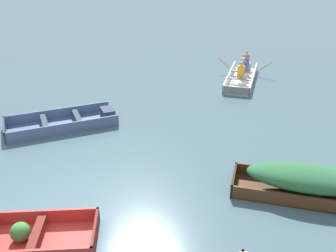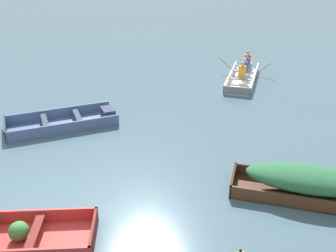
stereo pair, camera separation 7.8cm
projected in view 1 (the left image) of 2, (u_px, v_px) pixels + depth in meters
ground_plane at (54, 215)px, 7.51m from camera, size 80.00×80.00×0.00m
dinghy_red_foreground at (3, 238)px, 6.72m from camera, size 2.96×2.89×0.41m
skiff_dark_varnish_near_moored at (309, 181)px, 7.91m from camera, size 3.26×2.22×0.69m
skiff_slate_blue_mid_moored at (67, 122)px, 11.25m from camera, size 2.58×3.41×0.34m
rowboat_white_with_crew at (242, 74)px, 15.23m from camera, size 2.54×3.57×0.89m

